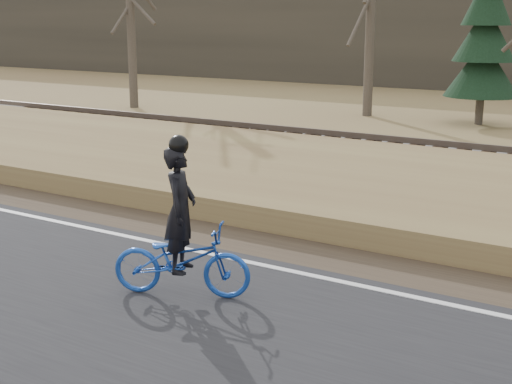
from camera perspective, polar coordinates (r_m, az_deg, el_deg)
The scene contains 11 objects.
ground at distance 9.94m, azimuth 8.33°, elevation -8.23°, with size 120.00×120.00×0.00m, color olive.
road at distance 7.91m, azimuth 0.73°, elevation -13.91°, with size 120.00×6.00×0.06m, color black.
edge_line at distance 10.09m, azimuth 8.81°, elevation -7.52°, with size 120.00×0.12×0.01m, color silver.
shoulder at distance 10.98m, azimuth 10.90°, elevation -6.07°, with size 120.00×1.60×0.04m, color #473A2B.
embankment at distance 13.64m, azimuth 15.56°, elevation -1.51°, with size 120.00×5.00×0.44m, color olive.
ballast at distance 17.23m, azimuth 19.25°, elevation 1.38°, with size 120.00×3.00×0.45m, color slate.
railroad at distance 17.17m, azimuth 19.33°, elevation 2.37°, with size 120.00×2.40×0.29m.
cyclist at distance 9.54m, azimuth -5.99°, elevation -4.34°, with size 1.98×1.32×2.18m.
bare_tree_far_left at distance 30.43m, azimuth -10.03°, elevation 14.34°, with size 0.36×0.36×8.17m, color brown.
bare_tree_left at distance 27.75m, azimuth 9.19°, elevation 14.64°, with size 0.36×0.36×8.36m, color brown.
conifer at distance 26.33m, azimuth 17.85°, elevation 11.89°, with size 2.60×2.60×6.58m.
Camera 1 is at (3.64, -8.48, 3.71)m, focal length 50.00 mm.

